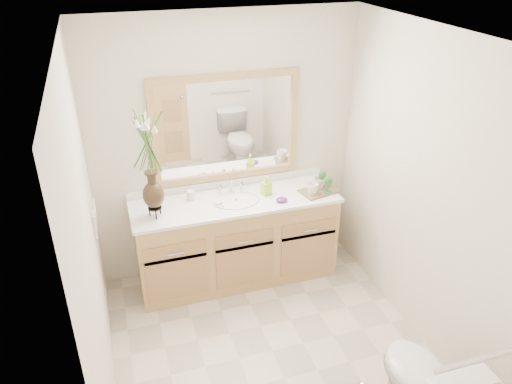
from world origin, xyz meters
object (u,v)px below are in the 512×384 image
object	(u,v)px
flower_vase	(149,153)
soap_bottle	(266,186)
tumbler	(191,195)
tray	(318,191)

from	to	relation	value
flower_vase	soap_bottle	distance (m)	1.12
flower_vase	tumbler	world-z (taller)	flower_vase
tumbler	soap_bottle	size ratio (longest dim) A/B	0.54
tray	tumbler	bearing A→B (deg)	156.98
tumbler	tray	bearing A→B (deg)	-10.24
tumbler	tray	distance (m)	1.15
tumbler	tray	world-z (taller)	tumbler
tumbler	flower_vase	bearing A→B (deg)	-149.87
flower_vase	tumbler	xyz separation A→B (m)	(0.34, 0.20, -0.53)
soap_bottle	tray	size ratio (longest dim) A/B	0.49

